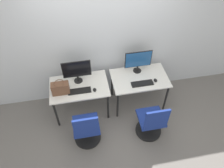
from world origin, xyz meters
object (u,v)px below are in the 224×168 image
office_chair_right (151,122)px  handbag (60,88)px  monitor_left (77,70)px  mouse_right (155,80)px  keyboard_left (80,91)px  keyboard_right (142,83)px  monitor_right (138,60)px  mouse_left (95,90)px  office_chair_left (87,130)px

office_chair_right → handbag: 1.69m
monitor_left → mouse_right: bearing=-10.9°
keyboard_left → mouse_right: bearing=-0.2°
keyboard_right → mouse_right: size_ratio=4.48×
monitor_right → office_chair_right: 1.15m
keyboard_right → mouse_right: (0.26, 0.03, 0.01)m
mouse_left → mouse_right: (1.13, 0.02, 0.00)m
keyboard_right → handbag: 1.46m
monitor_left → office_chair_left: (0.03, -0.85, -0.61)m
keyboard_left → keyboard_right: bearing=-1.6°
monitor_left → monitor_right: 1.14m
keyboard_left → monitor_left: bearing=90.0°
mouse_right → mouse_left: bearing=-178.7°
office_chair_right → handbag: (-1.48, 0.68, 0.46)m
office_chair_left → mouse_left: bearing=67.3°
keyboard_right → office_chair_left: bearing=-153.5°
office_chair_left → mouse_right: bearing=23.0°
monitor_left → office_chair_left: bearing=-87.8°
keyboard_left → mouse_left: size_ratio=4.48×
office_chair_left → office_chair_right: bearing=-3.4°
keyboard_left → keyboard_right: size_ratio=1.00×
mouse_left → keyboard_right: mouse_left is taller
office_chair_left → monitor_right: monitor_right is taller
mouse_left → office_chair_right: size_ratio=0.10×
keyboard_left → office_chair_right: 1.38m
mouse_right → office_chair_right: office_chair_right is taller
mouse_left → handbag: 0.59m
mouse_left → handbag: (-0.58, 0.06, 0.10)m
monitor_left → keyboard_right: 1.20m
monitor_left → mouse_left: size_ratio=5.63×
office_chair_right → monitor_right: bearing=91.4°
keyboard_left → mouse_right: mouse_right is taller
office_chair_left → monitor_right: (1.10, 0.91, 0.61)m
monitor_right → mouse_right: (0.26, -0.33, -0.24)m
mouse_right → office_chair_right: (-0.23, -0.64, -0.36)m
mouse_left → office_chair_right: bearing=-34.6°
keyboard_left → monitor_right: (1.14, 0.32, 0.25)m
monitor_left → mouse_left: monitor_left is taller
monitor_left → mouse_right: monitor_left is taller
monitor_right → handbag: monitor_right is taller
monitor_right → mouse_right: size_ratio=5.63×
monitor_left → office_chair_right: 1.60m
keyboard_left → mouse_left: bearing=-6.2°
monitor_right → office_chair_left: bearing=-140.6°
monitor_left → mouse_right: 1.44m
mouse_right → monitor_left: bearing=169.1°
keyboard_right → handbag: bearing=177.6°
keyboard_right → office_chair_right: office_chair_right is taller
monitor_left → handbag: bearing=-143.2°
mouse_left → office_chair_left: bearing=-112.7°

